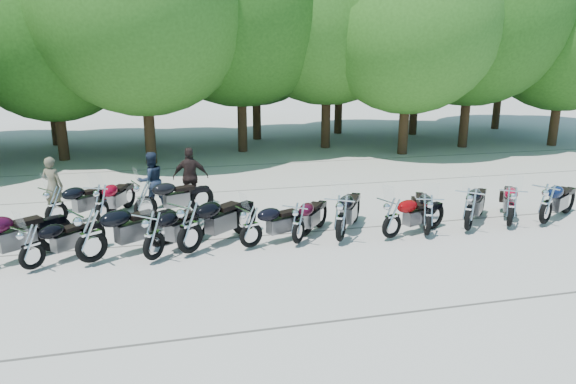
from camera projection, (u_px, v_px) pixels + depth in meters
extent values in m
plane|color=gray|center=(303.00, 255.00, 11.66)|extent=(90.00, 90.00, 0.00)
cylinder|color=#3A2614|center=(60.00, 122.00, 21.70)|extent=(0.44, 0.44, 3.31)
sphere|color=#286319|center=(50.00, 31.00, 20.75)|extent=(7.31, 7.31, 7.31)
cylinder|color=#3A2614|center=(149.00, 116.00, 20.93)|extent=(0.44, 0.44, 3.93)
sphere|color=#357721|center=(141.00, 3.00, 19.79)|extent=(8.70, 8.70, 8.70)
cylinder|color=#3A2614|center=(242.00, 107.00, 23.54)|extent=(0.44, 0.44, 4.13)
sphere|color=#286319|center=(239.00, 1.00, 22.35)|extent=(9.13, 9.13, 9.13)
cylinder|color=#3A2614|center=(326.00, 105.00, 24.55)|extent=(0.44, 0.44, 4.09)
sphere|color=#357721|center=(328.00, 5.00, 23.37)|extent=(9.04, 9.04, 9.04)
cylinder|color=#3A2614|center=(404.00, 114.00, 23.02)|extent=(0.44, 0.44, 3.62)
sphere|color=#357721|center=(410.00, 20.00, 21.97)|extent=(8.00, 8.00, 8.00)
cylinder|color=#3A2614|center=(466.00, 106.00, 24.68)|extent=(0.44, 0.44, 3.98)
sphere|color=#286319|center=(474.00, 9.00, 23.53)|extent=(8.79, 8.79, 8.79)
cylinder|color=#3A2614|center=(556.00, 111.00, 25.23)|extent=(0.44, 0.44, 3.41)
sphere|color=#286319|center=(567.00, 31.00, 24.24)|extent=(7.53, 7.53, 7.53)
cylinder|color=#3A2614|center=(54.00, 110.00, 25.33)|extent=(0.44, 0.44, 3.52)
sphere|color=#357721|center=(44.00, 27.00, 24.31)|extent=(7.78, 7.78, 7.78)
cylinder|color=#3A2614|center=(148.00, 110.00, 25.83)|extent=(0.44, 0.44, 3.42)
sphere|color=#286319|center=(142.00, 31.00, 24.84)|extent=(7.56, 7.56, 7.56)
cylinder|color=#3A2614|center=(257.00, 106.00, 27.07)|extent=(0.44, 0.44, 3.56)
sphere|color=#286319|center=(255.00, 27.00, 26.04)|extent=(7.88, 7.88, 7.88)
cylinder|color=#3A2614|center=(339.00, 100.00, 29.07)|extent=(0.44, 0.44, 3.76)
sphere|color=#286319|center=(341.00, 23.00, 27.98)|extent=(8.31, 8.31, 8.31)
cylinder|color=#3A2614|center=(414.00, 102.00, 28.66)|extent=(0.44, 0.44, 3.63)
sphere|color=#357721|center=(419.00, 27.00, 27.61)|extent=(8.02, 8.02, 8.02)
cylinder|color=#3A2614|center=(498.00, 92.00, 30.75)|extent=(0.44, 0.44, 4.37)
sphere|color=#286319|center=(507.00, 7.00, 29.48)|extent=(9.67, 9.67, 9.67)
imported|color=brown|center=(53.00, 186.00, 14.43)|extent=(0.72, 0.62, 1.67)
imported|color=#1B2539|center=(151.00, 180.00, 15.04)|extent=(1.01, 0.92, 1.68)
imported|color=black|center=(191.00, 177.00, 15.23)|extent=(1.08, 0.53, 1.78)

